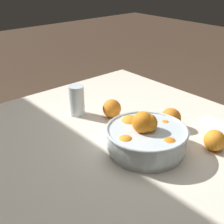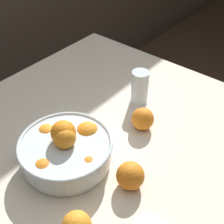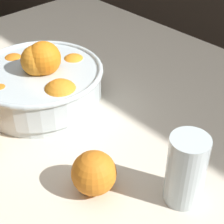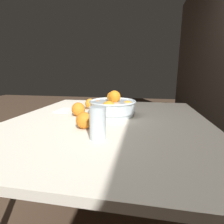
# 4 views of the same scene
# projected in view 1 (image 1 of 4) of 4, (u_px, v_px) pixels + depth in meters

# --- Properties ---
(dining_table) EXTENTS (1.27, 1.12, 0.76)m
(dining_table) POSITION_uv_depth(u_px,v_px,m) (126.00, 154.00, 1.23)
(dining_table) COLOR beige
(dining_table) RESTS_ON ground_plane
(fruit_bowl) EXTENTS (0.29, 0.29, 0.16)m
(fruit_bowl) POSITION_uv_depth(u_px,v_px,m) (146.00, 137.00, 1.10)
(fruit_bowl) COLOR silver
(fruit_bowl) RESTS_ON dining_table
(juice_glass) EXTENTS (0.07, 0.07, 0.13)m
(juice_glass) POSITION_uv_depth(u_px,v_px,m) (77.00, 102.00, 1.36)
(juice_glass) COLOR #F4A314
(juice_glass) RESTS_ON dining_table
(orange_loose_near_bowl) EXTENTS (0.08, 0.08, 0.08)m
(orange_loose_near_bowl) POSITION_uv_depth(u_px,v_px,m) (171.00, 118.00, 1.26)
(orange_loose_near_bowl) COLOR orange
(orange_loose_near_bowl) RESTS_ON dining_table
(orange_loose_front) EXTENTS (0.08, 0.08, 0.08)m
(orange_loose_front) POSITION_uv_depth(u_px,v_px,m) (215.00, 140.00, 1.11)
(orange_loose_front) COLOR orange
(orange_loose_front) RESTS_ON dining_table
(orange_loose_aside) EXTENTS (0.08, 0.08, 0.08)m
(orange_loose_aside) POSITION_uv_depth(u_px,v_px,m) (112.00, 108.00, 1.35)
(orange_loose_aside) COLOR orange
(orange_loose_aside) RESTS_ON dining_table
(napkin) EXTENTS (0.14, 0.11, 0.01)m
(napkin) POSITION_uv_depth(u_px,v_px,m) (215.00, 126.00, 1.28)
(napkin) COLOR white
(napkin) RESTS_ON dining_table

